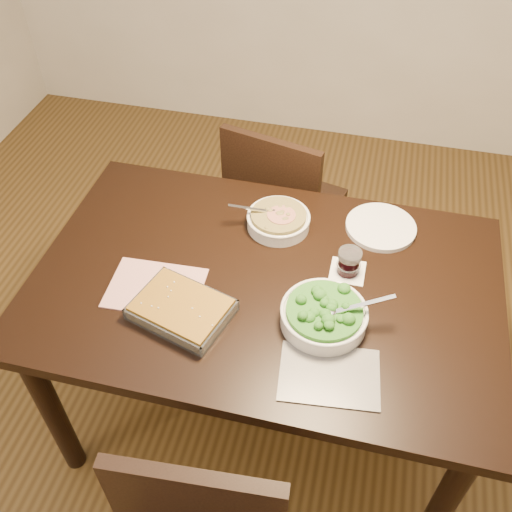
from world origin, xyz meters
TOP-DOWN VIEW (x-y plane):
  - ground at (0.00, 0.00)m, footprint 4.00×4.00m
  - table at (0.00, 0.00)m, footprint 1.40×0.90m
  - magazine_a at (-0.31, -0.11)m, footprint 0.29×0.22m
  - magazine_b at (0.24, -0.29)m, footprint 0.28×0.21m
  - coaster at (0.24, 0.09)m, footprint 0.10×0.10m
  - stew_bowl at (-0.01, 0.24)m, footprint 0.23×0.21m
  - broccoli_bowl at (0.19, -0.12)m, footprint 0.27×0.24m
  - baking_dish at (-0.20, -0.19)m, footprint 0.31×0.26m
  - wine_tumbler at (0.24, 0.09)m, footprint 0.07×0.07m
  - dinner_plate at (0.32, 0.31)m, footprint 0.23×0.23m
  - chair_far at (-0.09, 0.67)m, footprint 0.49×0.49m

SIDE VIEW (x-z plane):
  - ground at x=0.00m, z-range 0.00..0.00m
  - chair_far at x=-0.09m, z-range 0.05..0.91m
  - table at x=0.00m, z-range 0.28..1.03m
  - coaster at x=0.24m, z-range 0.75..0.75m
  - magazine_b at x=0.24m, z-range 0.75..0.75m
  - magazine_a at x=-0.31m, z-range 0.75..0.76m
  - dinner_plate at x=0.32m, z-range 0.75..0.77m
  - baking_dish at x=-0.20m, z-range 0.75..0.80m
  - stew_bowl at x=-0.01m, z-range 0.74..0.82m
  - broccoli_bowl at x=0.19m, z-range 0.74..0.83m
  - wine_tumbler at x=0.24m, z-range 0.75..0.84m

